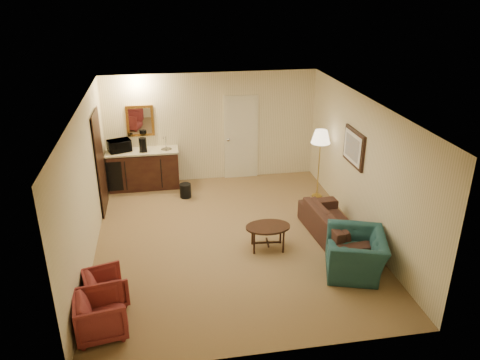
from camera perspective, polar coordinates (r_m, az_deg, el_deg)
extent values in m
plane|color=#886245|center=(8.96, -1.06, -7.17)|extent=(6.00, 6.00, 0.00)
cube|color=beige|center=(11.17, -3.46, 6.41)|extent=(5.00, 0.02, 2.60)
cube|color=beige|center=(8.40, -18.23, -0.62)|extent=(0.02, 6.00, 2.60)
cube|color=beige|center=(9.06, 14.72, 1.54)|extent=(0.02, 6.00, 2.60)
cube|color=white|center=(7.96, -1.20, 9.18)|extent=(5.00, 6.00, 0.02)
cube|color=beige|center=(11.32, 0.12, 5.22)|extent=(0.82, 0.06, 2.05)
cube|color=black|center=(10.05, -16.69, 1.97)|extent=(0.06, 0.98, 2.10)
cube|color=gold|center=(11.03, -12.09, 7.06)|extent=(0.62, 0.04, 0.72)
cube|color=black|center=(9.30, 13.67, 3.86)|extent=(0.06, 0.90, 0.70)
cube|color=#361E11|center=(11.14, -11.65, 1.32)|extent=(1.64, 0.58, 0.92)
imported|color=black|center=(8.91, 11.83, -4.95)|extent=(0.76, 2.07, 0.79)
imported|color=#1E464D|center=(8.04, 13.99, -7.97)|extent=(0.97, 1.22, 0.93)
imported|color=maroon|center=(7.46, -16.07, -12.40)|extent=(0.69, 0.71, 0.60)
imported|color=maroon|center=(6.91, -16.61, -15.24)|extent=(0.72, 0.76, 0.69)
cube|color=black|center=(8.56, 3.39, -6.97)|extent=(0.86, 0.62, 0.47)
cube|color=#AF913A|center=(10.46, 9.60, 1.93)|extent=(0.52, 0.52, 1.57)
cylinder|color=black|center=(10.59, -6.67, -1.29)|extent=(0.33, 0.33, 0.32)
imported|color=black|center=(10.98, -14.52, 4.22)|extent=(0.56, 0.43, 0.34)
cylinder|color=black|center=(10.85, -11.76, 4.21)|extent=(0.21, 0.21, 0.32)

